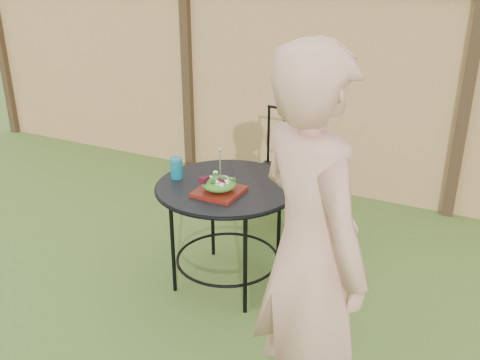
{
  "coord_description": "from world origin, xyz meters",
  "views": [
    {
      "loc": [
        1.56,
        -2.36,
        2.09
      ],
      "look_at": [
        0.14,
        0.44,
        0.75
      ],
      "focal_mm": 40.0,
      "sensor_mm": 36.0,
      "label": 1
    }
  ],
  "objects_px": {
    "patio_chair": "(283,167)",
    "salad_plate": "(219,192)",
    "diner": "(310,254)",
    "patio_table": "(227,204)"
  },
  "relations": [
    {
      "from": "patio_chair",
      "to": "salad_plate",
      "type": "distance_m",
      "value": 1.13
    },
    {
      "from": "salad_plate",
      "to": "diner",
      "type": "bearing_deg",
      "value": -40.84
    },
    {
      "from": "patio_chair",
      "to": "diner",
      "type": "xyz_separation_m",
      "value": [
        0.87,
        -1.84,
        0.41
      ]
    },
    {
      "from": "patio_table",
      "to": "diner",
      "type": "distance_m",
      "value": 1.27
    },
    {
      "from": "patio_table",
      "to": "salad_plate",
      "type": "height_order",
      "value": "salad_plate"
    },
    {
      "from": "patio_chair",
      "to": "salad_plate",
      "type": "relative_size",
      "value": 3.52
    },
    {
      "from": "patio_chair",
      "to": "diner",
      "type": "distance_m",
      "value": 2.07
    },
    {
      "from": "diner",
      "to": "salad_plate",
      "type": "height_order",
      "value": "diner"
    },
    {
      "from": "patio_table",
      "to": "patio_chair",
      "type": "height_order",
      "value": "patio_chair"
    },
    {
      "from": "patio_table",
      "to": "patio_chair",
      "type": "distance_m",
      "value": 0.97
    }
  ]
}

